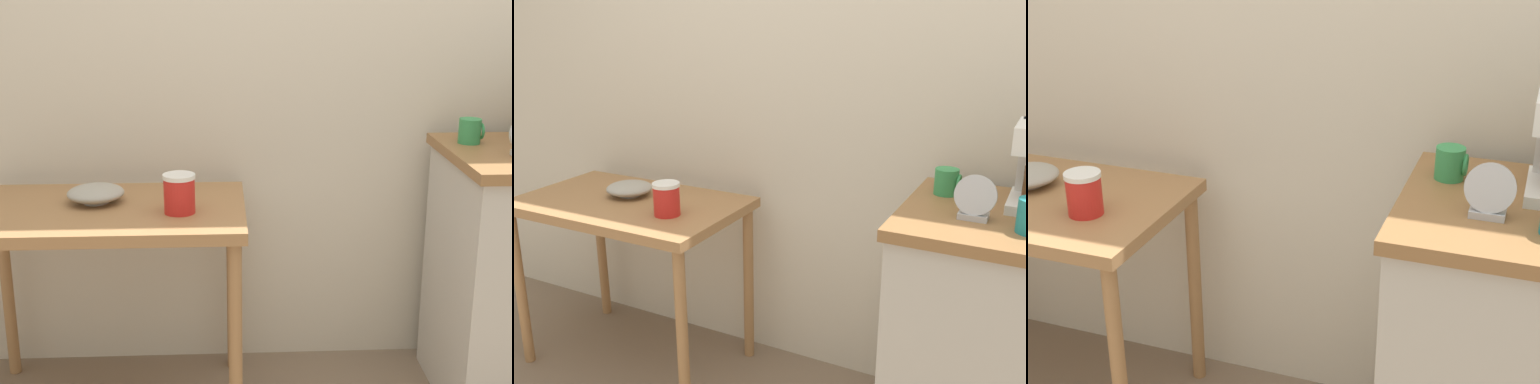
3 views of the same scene
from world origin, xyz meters
The scene contains 7 objects.
back_wall centered at (0.10, 0.47, 1.40)m, with size 4.40×0.10×2.80m, color beige.
wooden_table centered at (-0.74, 0.07, 0.65)m, with size 0.93×0.58×0.75m.
kitchen_counter centered at (0.75, 0.06, 0.46)m, with size 0.67×0.60×0.93m.
bowl_stoneware centered at (-0.77, 0.12, 0.78)m, with size 0.19×0.19×0.06m.
canister_enamel centered at (-0.48, 0.00, 0.81)m, with size 0.11×0.11×0.13m.
mug_tall_green centered at (0.52, 0.18, 0.97)m, with size 0.08×0.08×0.09m.
table_clock centered at (0.63, -0.02, 0.98)m, with size 0.12×0.06×0.13m.
Camera 2 is at (0.85, -1.70, 1.50)m, focal length 41.06 mm.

